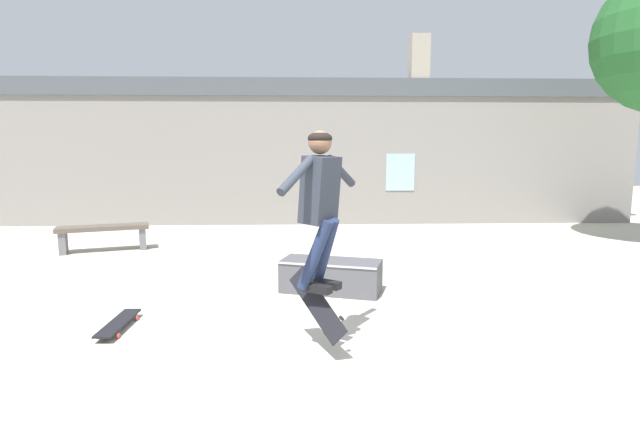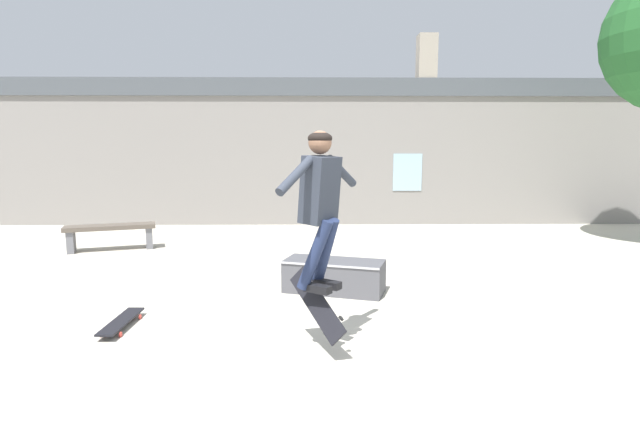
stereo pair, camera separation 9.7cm
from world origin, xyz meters
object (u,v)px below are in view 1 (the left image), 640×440
park_bench (103,233)px  skater (320,197)px  skate_ledge (331,276)px  skateboard_resting (118,323)px  skateboard_flipping (317,304)px

park_bench → skater: (3.80, -4.64, 1.11)m
park_bench → skate_ledge: size_ratio=1.16×
park_bench → skateboard_resting: park_bench is taller
park_bench → skateboard_resting: bearing=-85.1°
park_bench → skater: 6.11m
skate_ledge → skater: size_ratio=0.96×
skate_ledge → skater: 2.28m
skateboard_resting → skateboard_flipping: bearing=-105.4°
park_bench → skateboard_resting: (1.70, -4.03, -0.27)m
skater → skateboard_flipping: (-0.03, -0.03, -1.00)m
park_bench → skate_ledge: bearing=-52.3°
skater → skateboard_flipping: 1.00m
skate_ledge → skateboard_flipping: 1.96m
skateboard_flipping → skateboard_resting: skateboard_flipping is taller
skater → skateboard_resting: 2.60m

